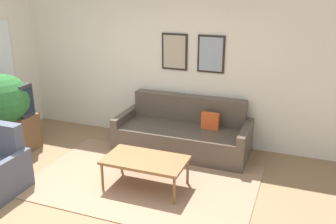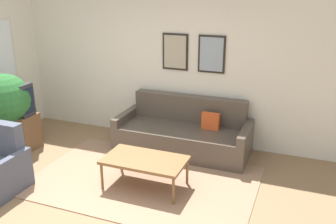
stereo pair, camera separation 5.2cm
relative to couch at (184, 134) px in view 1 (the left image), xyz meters
name	(u,v)px [view 1 (the left image)]	position (x,y,z in m)	size (l,w,h in m)	color
ground_plane	(86,207)	(-0.60, -2.02, -0.29)	(16.00, 16.00, 0.00)	#846647
area_rug	(144,181)	(-0.19, -1.18, -0.29)	(3.07, 2.00, 0.01)	#937056
wall_back	(160,62)	(-0.59, 0.46, 1.06)	(8.00, 0.09, 2.70)	silver
couch	(184,134)	(0.00, 0.00, 0.00)	(2.15, 0.90, 0.86)	#4C4238
coffee_table	(145,161)	(-0.10, -1.31, 0.10)	(1.10, 0.62, 0.42)	brown
tv_stand	(17,131)	(-2.63, -0.90, 0.00)	(0.66, 0.42, 0.59)	brown
tv	(12,99)	(-2.62, -0.90, 0.56)	(0.63, 0.28, 0.53)	#2D2D33
potted_plant_tall	(4,102)	(-2.67, -1.02, 0.55)	(0.82, 0.82, 1.28)	slate
potted_plant_by_window	(23,117)	(-2.70, -0.64, 0.17)	(0.43, 0.43, 0.74)	slate
potted_plant_small	(8,127)	(-2.76, -0.94, 0.08)	(0.37, 0.37, 0.61)	beige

